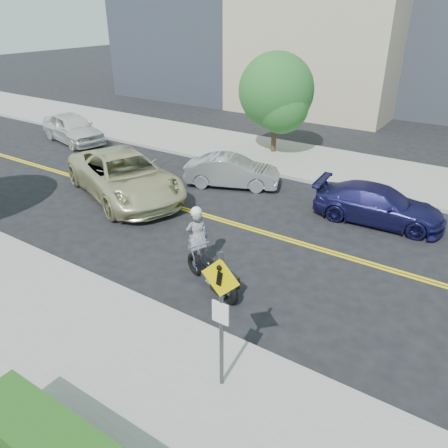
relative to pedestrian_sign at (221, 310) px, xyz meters
name	(u,v)px	position (x,y,z in m)	size (l,w,h in m)	color
ground_plane	(222,220)	(-4.20, 6.31, -1.96)	(120.00, 120.00, 0.00)	black
sidewalk_near	(38,340)	(-4.20, -1.19, -1.89)	(60.00, 5.00, 0.15)	#9E9B91
sidewalk_far	(309,162)	(-4.20, 13.81, -1.89)	(60.00, 5.00, 0.15)	#9E9B91
pedestrian_sign	(221,310)	(0.00, 0.00, 0.00)	(0.78, 0.08, 3.00)	#4C4C51
motorcyclist	(197,237)	(-3.18, 3.49, -1.04)	(0.75, 0.74, 1.86)	#9C9CA0
motorcycle	(211,266)	(-2.18, 2.76, -1.29)	(2.22, 0.68, 1.35)	black
suv	(124,175)	(-8.62, 6.03, -1.09)	(2.88, 6.25, 1.74)	beige
parked_car_white	(73,128)	(-16.52, 9.96, -1.18)	(1.85, 4.59, 1.56)	white
parked_car_silver	(232,171)	(-5.71, 9.29, -1.32)	(1.36, 3.89, 1.28)	#A7ABAF
parked_car_blue	(378,205)	(0.35, 9.26, -1.32)	(1.80, 4.42, 1.28)	navy
tree_far_a	(276,91)	(-6.32, 14.14, 1.18)	(3.63, 3.63, 4.96)	#382619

